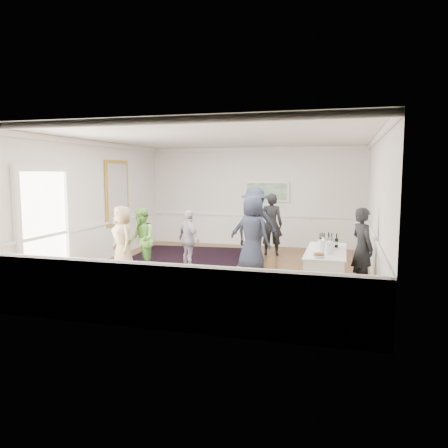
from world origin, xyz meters
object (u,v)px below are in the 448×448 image
(bartender, at_px, (362,248))
(guest_green, at_px, (141,240))
(guest_navy, at_px, (253,234))
(ice_bucket, at_px, (327,244))
(guest_dark_a, at_px, (255,224))
(serving_table, at_px, (326,270))
(guest_tan, at_px, (123,239))
(guest_lilac, at_px, (189,240))
(nut_bowl, at_px, (319,255))
(guest_dark_b, at_px, (271,224))

(bartender, bearing_deg, guest_green, 56.54)
(guest_navy, xyz_separation_m, ice_bucket, (1.79, -1.18, 0.02))
(guest_dark_a, bearing_deg, guest_green, 13.73)
(serving_table, xyz_separation_m, ice_bucket, (0.01, 0.15, 0.52))
(guest_tan, relative_size, guest_lilac, 1.09)
(serving_table, xyz_separation_m, nut_bowl, (-0.10, -0.78, 0.45))
(serving_table, relative_size, bartender, 1.22)
(serving_table, distance_m, guest_dark_b, 3.92)
(guest_lilac, bearing_deg, ice_bucket, -158.05)
(guest_navy, bearing_deg, serving_table, 168.37)
(guest_tan, height_order, guest_dark_b, guest_dark_b)
(guest_green, bearing_deg, ice_bucket, 47.18)
(guest_lilac, relative_size, nut_bowl, 6.18)
(bartender, height_order, guest_navy, guest_navy)
(guest_dark_a, bearing_deg, bartender, 114.36)
(guest_dark_b, relative_size, ice_bucket, 6.90)
(bartender, bearing_deg, guest_dark_a, 19.58)
(bartender, height_order, guest_tan, bartender)
(guest_tan, bearing_deg, serving_table, 34.91)
(ice_bucket, bearing_deg, guest_navy, 146.57)
(bartender, distance_m, guest_tan, 5.50)
(nut_bowl, bearing_deg, guest_dark_a, 119.10)
(serving_table, xyz_separation_m, guest_green, (-4.38, 0.63, 0.35))
(guest_green, height_order, guest_lilac, guest_green)
(guest_tan, xyz_separation_m, nut_bowl, (4.69, -1.24, 0.07))
(guest_navy, bearing_deg, guest_green, 40.54)
(guest_tan, xyz_separation_m, guest_green, (0.41, 0.16, -0.03))
(guest_navy, bearing_deg, guest_lilac, 31.04)
(guest_lilac, relative_size, ice_bucket, 5.63)
(bartender, height_order, guest_dark_a, guest_dark_a)
(guest_dark_a, distance_m, ice_bucket, 3.20)
(guest_dark_a, xyz_separation_m, nut_bowl, (1.90, -3.42, -0.13))
(guest_dark_b, bearing_deg, guest_navy, 82.22)
(bartender, height_order, guest_dark_b, guest_dark_b)
(bartender, xyz_separation_m, guest_tan, (-5.50, 0.02, -0.04))
(guest_dark_b, relative_size, nut_bowl, 7.58)
(guest_tan, bearing_deg, bartender, 40.20)
(ice_bucket, bearing_deg, nut_bowl, -96.55)
(bartender, relative_size, guest_green, 1.08)
(bartender, height_order, ice_bucket, bartender)
(guest_dark_a, bearing_deg, nut_bowl, 92.49)
(bartender, distance_m, guest_green, 5.09)
(bartender, distance_m, guest_navy, 2.65)
(serving_table, relative_size, nut_bowl, 8.63)
(serving_table, relative_size, guest_navy, 1.11)
(guest_lilac, bearing_deg, bartender, -151.37)
(guest_navy, bearing_deg, ice_bucket, 171.76)
(guest_green, relative_size, guest_navy, 0.84)
(guest_lilac, xyz_separation_m, ice_bucket, (3.37, -1.02, 0.21))
(guest_green, height_order, guest_navy, guest_navy)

